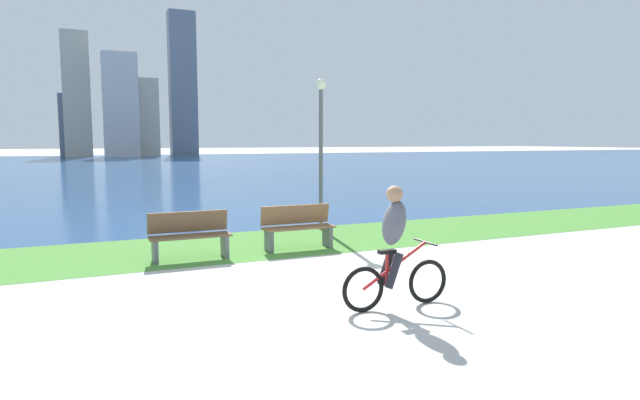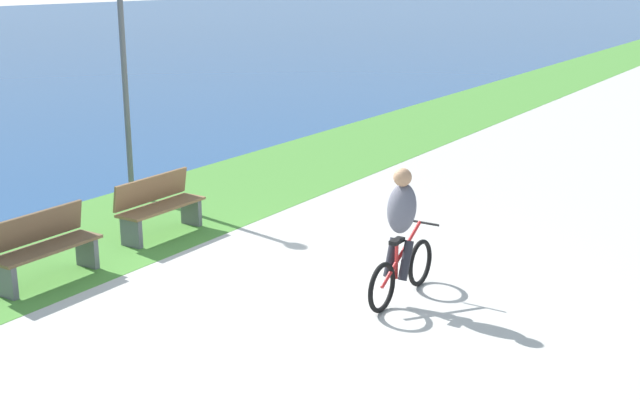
{
  "view_description": "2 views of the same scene",
  "coord_description": "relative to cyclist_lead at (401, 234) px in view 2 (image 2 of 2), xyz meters",
  "views": [
    {
      "loc": [
        -3.54,
        -7.46,
        2.24
      ],
      "look_at": [
        -0.05,
        0.34,
        1.3
      ],
      "focal_mm": 30.59,
      "sensor_mm": 36.0,
      "label": 1
    },
    {
      "loc": [
        -8.19,
        -5.65,
        3.86
      ],
      "look_at": [
        0.69,
        0.06,
        0.95
      ],
      "focal_mm": 46.48,
      "sensor_mm": 36.0,
      "label": 2
    }
  ],
  "objects": [
    {
      "name": "lamppost_tall",
      "position": [
        1.77,
        6.31,
        1.64
      ],
      "size": [
        0.28,
        0.28,
        3.74
      ],
      "color": "#595960",
      "rests_on": "ground"
    },
    {
      "name": "grass_strip_bayside",
      "position": [
        -0.27,
        5.07,
        -0.82
      ],
      "size": [
        120.0,
        3.26,
        0.01
      ],
      "primitive_type": "cube",
      "color": "#478433",
      "rests_on": "ground"
    },
    {
      "name": "bench_far_along_path",
      "position": [
        0.32,
        4.26,
        -0.38
      ],
      "size": [
        1.5,
        0.47,
        0.9
      ],
      "color": "brown",
      "rests_on": "ground"
    },
    {
      "name": "cyclist_lead",
      "position": [
        0.0,
        0.0,
        0.0
      ],
      "size": [
        1.62,
        0.52,
        1.65
      ],
      "color": "black",
      "rests_on": "ground"
    },
    {
      "name": "ground_plane",
      "position": [
        -0.27,
        1.37,
        -0.83
      ],
      "size": [
        300.0,
        300.0,
        0.0
      ],
      "primitive_type": "plane",
      "color": "#B2AFA8"
    },
    {
      "name": "bench_near_path",
      "position": [
        -1.91,
        4.15,
        -0.38
      ],
      "size": [
        1.5,
        0.47,
        0.9
      ],
      "color": "brown",
      "rests_on": "ground"
    }
  ]
}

